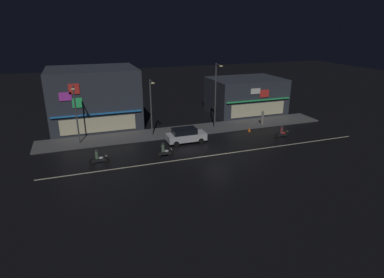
% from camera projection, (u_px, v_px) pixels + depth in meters
% --- Properties ---
extents(ground_plane, '(140.00, 140.00, 0.00)m').
position_uv_depth(ground_plane, '(217.00, 155.00, 32.50)').
color(ground_plane, black).
extents(lane_divider_stripe, '(33.63, 0.16, 0.01)m').
position_uv_depth(lane_divider_stripe, '(217.00, 155.00, 32.50)').
color(lane_divider_stripe, beige).
rests_on(lane_divider_stripe, ground).
extents(sidewalk_far, '(35.40, 3.94, 0.14)m').
position_uv_depth(sidewalk_far, '(190.00, 130.00, 39.81)').
color(sidewalk_far, '#4C4C4F').
rests_on(sidewalk_far, ground).
extents(storefront_left_block, '(10.19, 7.63, 5.02)m').
position_uv_depth(storefront_left_block, '(245.00, 96.00, 47.43)').
color(storefront_left_block, '#2D333D').
rests_on(storefront_left_block, ground).
extents(storefront_center_block, '(10.73, 8.90, 7.30)m').
position_uv_depth(storefront_center_block, '(94.00, 97.00, 40.87)').
color(storefront_center_block, '#2D333D').
rests_on(storefront_center_block, ground).
extents(streetlamp_west, '(0.44, 1.64, 6.31)m').
position_uv_depth(streetlamp_west, '(76.00, 110.00, 33.99)').
color(streetlamp_west, '#47494C').
rests_on(streetlamp_west, sidewalk_far).
extents(streetlamp_mid, '(0.44, 1.64, 6.49)m').
position_uv_depth(streetlamp_mid, '(151.00, 103.00, 36.25)').
color(streetlamp_mid, '#47494C').
rests_on(streetlamp_mid, sidewalk_far).
extents(streetlamp_east, '(0.44, 1.64, 7.94)m').
position_uv_depth(streetlamp_east, '(216.00, 92.00, 38.64)').
color(streetlamp_east, '#47494C').
rests_on(streetlamp_east, sidewalk_far).
extents(pedestrian_on_sidewalk, '(0.32, 0.32, 1.84)m').
position_uv_depth(pedestrian_on_sidewalk, '(262.00, 118.00, 41.72)').
color(pedestrian_on_sidewalk, gray).
rests_on(pedestrian_on_sidewalk, sidewalk_far).
extents(parked_car_near_kerb, '(4.30, 1.98, 1.67)m').
position_uv_depth(parked_car_near_kerb, '(186.00, 135.00, 35.54)').
color(parked_car_near_kerb, silver).
rests_on(parked_car_near_kerb, ground).
extents(motorcycle_lead, '(1.90, 0.60, 1.52)m').
position_uv_depth(motorcycle_lead, '(282.00, 133.00, 37.01)').
color(motorcycle_lead, black).
rests_on(motorcycle_lead, ground).
extents(motorcycle_following, '(1.90, 0.60, 1.52)m').
position_uv_depth(motorcycle_following, '(164.00, 151.00, 31.70)').
color(motorcycle_following, black).
rests_on(motorcycle_following, ground).
extents(motorcycle_opposite_lane, '(1.90, 0.60, 1.52)m').
position_uv_depth(motorcycle_opposite_lane, '(98.00, 158.00, 30.07)').
color(motorcycle_opposite_lane, black).
rests_on(motorcycle_opposite_lane, ground).
extents(traffic_cone, '(0.36, 0.36, 0.55)m').
position_uv_depth(traffic_cone, '(249.00, 129.00, 39.48)').
color(traffic_cone, orange).
rests_on(traffic_cone, ground).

